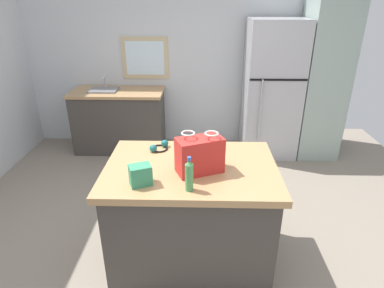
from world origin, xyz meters
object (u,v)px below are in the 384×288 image
kitchen_island (191,214)px  small_box (140,175)px  tall_cabinet (322,77)px  refrigerator (271,90)px  shopping_bag (200,155)px  ear_defenders (159,147)px  bottle (189,175)px

kitchen_island → small_box: (-0.34, -0.28, 0.53)m
tall_cabinet → small_box: 3.27m
refrigerator → shopping_bag: (-0.99, -2.33, 0.13)m
kitchen_island → tall_cabinet: 2.91m
kitchen_island → refrigerator: size_ratio=0.71×
small_box → ear_defenders: size_ratio=0.70×
shopping_bag → ear_defenders: (-0.35, 0.38, -0.11)m
refrigerator → small_box: refrigerator is taller
kitchen_island → refrigerator: 2.52m
kitchen_island → shopping_bag: (0.07, -0.08, 0.60)m
kitchen_island → small_box: bearing=-140.9°
small_box → bottle: bearing=-11.2°
shopping_bag → ear_defenders: size_ratio=1.79×
shopping_bag → small_box: bearing=-154.6°
shopping_bag → bottle: bearing=-104.4°
shopping_bag → bottle: 0.27m
small_box → shopping_bag: bearing=25.4°
refrigerator → tall_cabinet: bearing=0.0°
kitchen_island → refrigerator: (1.06, 2.24, 0.47)m
refrigerator → ear_defenders: size_ratio=8.90×
tall_cabinet → bottle: 3.11m
kitchen_island → small_box: size_ratio=8.99×
bottle → refrigerator: bearing=67.7°
refrigerator → bottle: refrigerator is taller
kitchen_island → ear_defenders: size_ratio=6.33×
bottle → small_box: bearing=168.8°
tall_cabinet → shopping_bag: bearing=-125.6°
ear_defenders → small_box: bearing=-95.9°
tall_cabinet → bottle: bearing=-123.8°
kitchen_island → shopping_bag: shopping_bag is taller
refrigerator → bottle: size_ratio=7.48×
kitchen_island → tall_cabinet: tall_cabinet is taller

